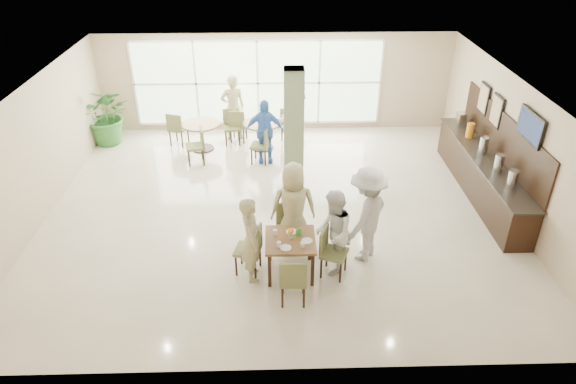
{
  "coord_description": "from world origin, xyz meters",
  "views": [
    {
      "loc": [
        -0.04,
        -9.71,
        6.05
      ],
      "look_at": [
        0.2,
        -1.2,
        1.1
      ],
      "focal_mm": 32.0,
      "sensor_mm": 36.0,
      "label": 1
    }
  ],
  "objects_px": {
    "teen_far": "(293,207)",
    "teen_right": "(333,232)",
    "adult_b": "(296,115)",
    "adult_standing": "(233,108)",
    "teen_standing": "(367,214)",
    "adult_a": "(264,131)",
    "round_table_left": "(201,130)",
    "buffet_counter": "(483,172)",
    "round_table_right": "(262,129)",
    "teen_left": "(251,239)",
    "main_table": "(290,244)",
    "potted_plant": "(107,115)"
  },
  "relations": [
    {
      "from": "round_table_right",
      "to": "teen_far",
      "type": "distance_m",
      "value": 4.64
    },
    {
      "from": "main_table",
      "to": "buffet_counter",
      "type": "distance_m",
      "value": 5.27
    },
    {
      "from": "teen_left",
      "to": "adult_a",
      "type": "bearing_deg",
      "value": -9.92
    },
    {
      "from": "round_table_left",
      "to": "buffet_counter",
      "type": "relative_size",
      "value": 0.22
    },
    {
      "from": "main_table",
      "to": "teen_right",
      "type": "bearing_deg",
      "value": 6.25
    },
    {
      "from": "teen_right",
      "to": "main_table",
      "type": "bearing_deg",
      "value": -79.29
    },
    {
      "from": "adult_standing",
      "to": "potted_plant",
      "type": "bearing_deg",
      "value": -13.5
    },
    {
      "from": "teen_right",
      "to": "teen_left",
      "type": "bearing_deg",
      "value": -78.68
    },
    {
      "from": "potted_plant",
      "to": "adult_a",
      "type": "relative_size",
      "value": 0.98
    },
    {
      "from": "round_table_right",
      "to": "teen_right",
      "type": "xyz_separation_m",
      "value": [
        1.36,
        -5.32,
        0.26
      ]
    },
    {
      "from": "round_table_right",
      "to": "teen_standing",
      "type": "bearing_deg",
      "value": -67.84
    },
    {
      "from": "round_table_right",
      "to": "teen_far",
      "type": "bearing_deg",
      "value": -81.58
    },
    {
      "from": "round_table_right",
      "to": "adult_standing",
      "type": "xyz_separation_m",
      "value": [
        -0.8,
        0.63,
        0.38
      ]
    },
    {
      "from": "round_table_right",
      "to": "teen_far",
      "type": "relative_size",
      "value": 0.56
    },
    {
      "from": "main_table",
      "to": "teen_left",
      "type": "xyz_separation_m",
      "value": [
        -0.69,
        -0.09,
        0.17
      ]
    },
    {
      "from": "main_table",
      "to": "adult_b",
      "type": "bearing_deg",
      "value": 86.64
    },
    {
      "from": "round_table_left",
      "to": "adult_b",
      "type": "relative_size",
      "value": 0.55
    },
    {
      "from": "teen_right",
      "to": "adult_a",
      "type": "bearing_deg",
      "value": -159.6
    },
    {
      "from": "round_table_right",
      "to": "adult_standing",
      "type": "relative_size",
      "value": 0.54
    },
    {
      "from": "teen_far",
      "to": "adult_a",
      "type": "height_order",
      "value": "teen_far"
    },
    {
      "from": "teen_far",
      "to": "teen_standing",
      "type": "bearing_deg",
      "value": 160.75
    },
    {
      "from": "adult_b",
      "to": "main_table",
      "type": "bearing_deg",
      "value": 17.75
    },
    {
      "from": "teen_left",
      "to": "adult_standing",
      "type": "distance_m",
      "value": 6.16
    },
    {
      "from": "round_table_left",
      "to": "round_table_right",
      "type": "height_order",
      "value": "same"
    },
    {
      "from": "round_table_left",
      "to": "teen_far",
      "type": "relative_size",
      "value": 0.56
    },
    {
      "from": "teen_right",
      "to": "adult_standing",
      "type": "relative_size",
      "value": 0.87
    },
    {
      "from": "potted_plant",
      "to": "teen_far",
      "type": "height_order",
      "value": "teen_far"
    },
    {
      "from": "teen_far",
      "to": "adult_b",
      "type": "relative_size",
      "value": 0.97
    },
    {
      "from": "teen_right",
      "to": "adult_standing",
      "type": "bearing_deg",
      "value": -155.55
    },
    {
      "from": "main_table",
      "to": "teen_right",
      "type": "xyz_separation_m",
      "value": [
        0.77,
        0.08,
        0.17
      ]
    },
    {
      "from": "teen_far",
      "to": "adult_standing",
      "type": "xyz_separation_m",
      "value": [
        -1.48,
        5.2,
        0.03
      ]
    },
    {
      "from": "adult_b",
      "to": "adult_standing",
      "type": "height_order",
      "value": "adult_standing"
    },
    {
      "from": "teen_standing",
      "to": "adult_a",
      "type": "height_order",
      "value": "teen_standing"
    },
    {
      "from": "teen_left",
      "to": "adult_a",
      "type": "xyz_separation_m",
      "value": [
        0.17,
        4.68,
        0.02
      ]
    },
    {
      "from": "teen_far",
      "to": "teen_right",
      "type": "distance_m",
      "value": 1.01
    },
    {
      "from": "teen_left",
      "to": "adult_b",
      "type": "distance_m",
      "value": 5.64
    },
    {
      "from": "main_table",
      "to": "round_table_right",
      "type": "relative_size",
      "value": 0.88
    },
    {
      "from": "round_table_left",
      "to": "adult_standing",
      "type": "height_order",
      "value": "adult_standing"
    },
    {
      "from": "round_table_right",
      "to": "teen_far",
      "type": "height_order",
      "value": "teen_far"
    },
    {
      "from": "adult_b",
      "to": "buffet_counter",
      "type": "bearing_deg",
      "value": 78.29
    },
    {
      "from": "teen_standing",
      "to": "adult_b",
      "type": "bearing_deg",
      "value": -131.03
    },
    {
      "from": "adult_b",
      "to": "round_table_left",
      "type": "bearing_deg",
      "value": -67.33
    },
    {
      "from": "round_table_right",
      "to": "adult_a",
      "type": "relative_size",
      "value": 0.61
    },
    {
      "from": "teen_left",
      "to": "adult_standing",
      "type": "xyz_separation_m",
      "value": [
        -0.71,
        6.12,
        0.11
      ]
    },
    {
      "from": "adult_standing",
      "to": "round_table_right",
      "type": "bearing_deg",
      "value": 125.83
    },
    {
      "from": "buffet_counter",
      "to": "adult_a",
      "type": "height_order",
      "value": "buffet_counter"
    },
    {
      "from": "round_table_left",
      "to": "teen_right",
      "type": "xyz_separation_m",
      "value": [
        3.0,
        -5.3,
        0.26
      ]
    },
    {
      "from": "main_table",
      "to": "potted_plant",
      "type": "bearing_deg",
      "value": 129.5
    },
    {
      "from": "potted_plant",
      "to": "teen_left",
      "type": "distance_m",
      "value": 7.26
    },
    {
      "from": "buffet_counter",
      "to": "teen_left",
      "type": "distance_m",
      "value": 5.92
    }
  ]
}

